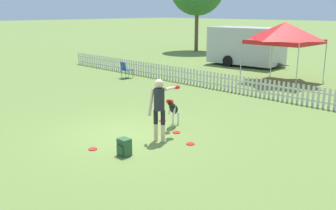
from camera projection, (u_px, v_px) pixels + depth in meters
ground_plane at (130, 135)px, 10.52m from camera, size 240.00×240.00×0.00m
handler_person at (160, 102)px, 9.79m from camera, size 0.41×1.10×1.68m
leaping_dog at (173, 108)px, 11.08m from camera, size 0.56×0.89×0.95m
frisbee_near_handler at (190, 144)px, 9.77m from camera, size 0.22×0.22×0.02m
frisbee_near_dog at (162, 121)px, 11.82m from camera, size 0.22×0.22×0.02m
frisbee_midfield at (176, 132)px, 10.69m from camera, size 0.22×0.22×0.02m
frisbee_far_scatter at (93, 149)px, 9.40m from camera, size 0.22×0.22×0.02m
backpack_on_grass at (124, 147)px, 8.97m from camera, size 0.30×0.28×0.42m
picket_fence at (258, 88)px, 15.04m from camera, size 26.71×0.04×0.76m
folding_chair_center at (126, 68)px, 19.15m from camera, size 0.57×0.59×0.85m
canopy_tent_main at (285, 33)px, 17.77m from camera, size 2.93×2.93×2.87m
equipment_trailer at (246, 45)px, 23.47m from camera, size 5.26×2.66×2.37m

